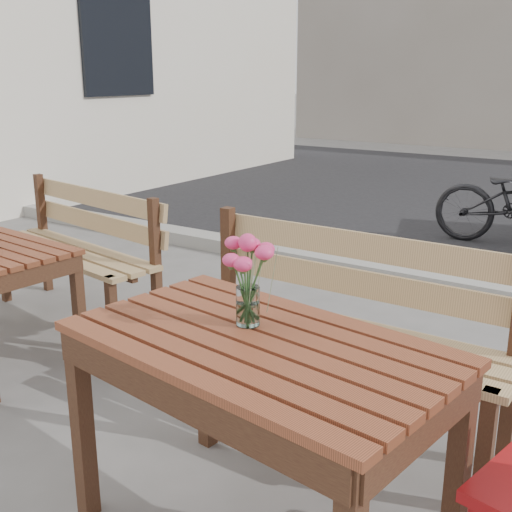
{
  "coord_description": "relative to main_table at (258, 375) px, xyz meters",
  "views": [
    {
      "loc": [
        1.2,
        -1.63,
        1.61
      ],
      "look_at": [
        0.05,
        0.1,
        1.0
      ],
      "focal_mm": 45.0,
      "sensor_mm": 36.0,
      "label": 1
    }
  ],
  "objects": [
    {
      "name": "main_vase",
      "position": [
        -0.1,
        0.08,
        0.33
      ],
      "size": [
        0.17,
        0.17,
        0.32
      ],
      "color": "white",
      "rests_on": "main_table"
    },
    {
      "name": "second_bench",
      "position": [
        -2.19,
        1.2,
        -0.1
      ],
      "size": [
        1.51,
        0.66,
        0.91
      ],
      "rotation": [
        0.0,
        0.0,
        -0.16
      ],
      "color": "#A48355",
      "rests_on": "ground"
    },
    {
      "name": "main_bench",
      "position": [
        -0.1,
        0.86,
        -0.06
      ],
      "size": [
        1.56,
        0.47,
        0.97
      ],
      "rotation": [
        0.0,
        0.0,
        -0.01
      ],
      "color": "#A48355",
      "rests_on": "ground"
    },
    {
      "name": "main_table",
      "position": [
        0.0,
        0.0,
        0.0
      ],
      "size": [
        1.34,
        0.9,
        0.77
      ],
      "rotation": [
        0.0,
        0.0,
        -0.14
      ],
      "color": "#582C17",
      "rests_on": "ground"
    }
  ]
}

